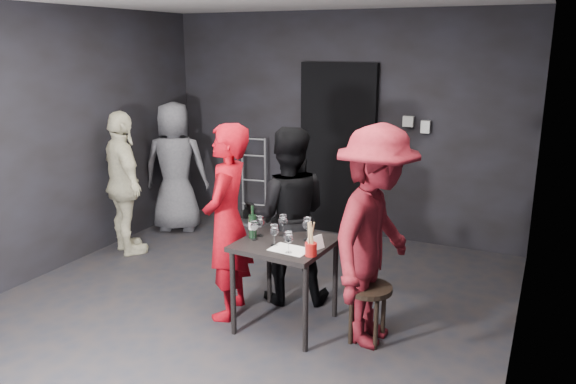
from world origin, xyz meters
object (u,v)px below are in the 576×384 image
at_px(tasting_table, 286,253).
at_px(server_red, 227,210).
at_px(bystander_grey, 175,161).
at_px(woman_black, 287,209).
at_px(breadstick_cup, 311,240).
at_px(bystander_cream, 124,178).
at_px(wine_bottle, 253,226).
at_px(hand_truck, 253,207).
at_px(man_maroon, 376,219).
at_px(stool, 368,296).

bearing_deg(tasting_table, server_red, -178.25).
height_order(server_red, bystander_grey, server_red).
distance_m(woman_black, breadstick_cup, 0.85).
bearing_deg(bystander_cream, breadstick_cup, -168.38).
relative_size(tasting_table, bystander_cream, 0.43).
relative_size(tasting_table, wine_bottle, 2.72).
distance_m(hand_truck, breadstick_cup, 3.28).
xyz_separation_m(hand_truck, bystander_cream, (-0.76, -1.58, 0.66)).
bearing_deg(wine_bottle, man_maroon, 6.04).
relative_size(wine_bottle, breadstick_cup, 0.97).
bearing_deg(bystander_grey, server_red, 113.82).
bearing_deg(man_maroon, server_red, 99.01).
bearing_deg(wine_bottle, bystander_grey, 139.87).
bearing_deg(stool, breadstick_cup, -147.84).
bearing_deg(wine_bottle, bystander_cream, 158.60).
relative_size(server_red, wine_bottle, 6.89).
height_order(woman_black, bystander_grey, bystander_grey).
distance_m(bystander_grey, wine_bottle, 2.69).
bearing_deg(wine_bottle, woman_black, 80.95).
distance_m(hand_truck, man_maroon, 3.37).
distance_m(tasting_table, breadstick_cup, 0.43).
distance_m(tasting_table, server_red, 0.62).
relative_size(tasting_table, bystander_grey, 0.42).
bearing_deg(man_maroon, bystander_cream, 82.08).
xyz_separation_m(server_red, wine_bottle, (0.26, -0.02, -0.09)).
height_order(bystander_grey, wine_bottle, bystander_grey).
bearing_deg(bystander_cream, man_maroon, -161.09).
distance_m(stool, woman_black, 1.12).
distance_m(hand_truck, woman_black, 2.45).
height_order(stool, wine_bottle, wine_bottle).
distance_m(stool, server_red, 1.37).
bearing_deg(wine_bottle, stool, 4.46).
relative_size(tasting_table, woman_black, 0.43).
bearing_deg(bystander_cream, server_red, -171.84).
relative_size(bystander_grey, wine_bottle, 6.44).
distance_m(stool, bystander_grey, 3.50).
distance_m(tasting_table, woman_black, 0.56).
bearing_deg(server_red, stool, 78.79).
bearing_deg(stool, tasting_table, -176.49).
xyz_separation_m(hand_truck, man_maroon, (2.34, -2.29, 0.81)).
xyz_separation_m(hand_truck, woman_black, (1.40, -1.90, 0.66)).
height_order(stool, server_red, server_red).
distance_m(stool, breadstick_cup, 0.68).
xyz_separation_m(tasting_table, wine_bottle, (-0.29, -0.03, 0.20)).
distance_m(bystander_cream, wine_bottle, 2.23).
bearing_deg(man_maroon, breadstick_cup, 128.43).
height_order(bystander_cream, breadstick_cup, bystander_cream).
relative_size(server_red, bystander_cream, 1.09).
bearing_deg(bystander_grey, woman_black, 127.49).
bearing_deg(tasting_table, bystander_grey, 144.07).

